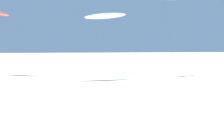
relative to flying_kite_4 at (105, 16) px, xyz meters
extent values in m
cylinder|color=#4C4C51|center=(-5.19, -14.21, -4.96)|extent=(1.36, 7.03, 14.93)
cylinder|color=#4C4C51|center=(11.28, -8.15, -4.90)|extent=(1.50, 2.55, 15.05)
ellipsoid|color=white|center=(0.00, 0.00, 0.00)|extent=(8.84, 2.31, 1.92)
ellipsoid|color=#EA5193|center=(0.00, 0.00, 0.03)|extent=(8.88, 1.38, 1.16)
cylinder|color=#4C4C51|center=(-0.62, -2.93, -6.26)|extent=(1.26, 5.88, 12.33)
camera|label=1|loc=(-2.96, -51.91, -5.06)|focal=39.39mm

